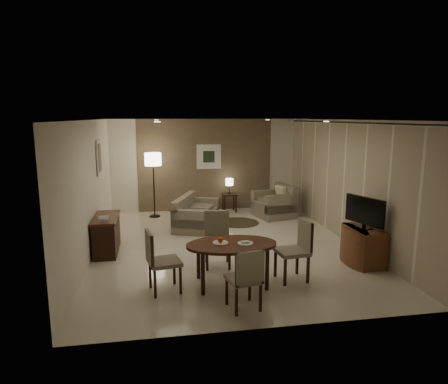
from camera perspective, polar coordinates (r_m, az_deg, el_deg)
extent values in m
cube|color=beige|center=(8.78, 0.22, -7.64)|extent=(5.50, 7.00, 0.00)
cube|color=white|center=(8.33, 0.23, 10.28)|extent=(5.50, 7.00, 0.00)
cube|color=brown|center=(11.88, -2.68, 3.87)|extent=(5.50, 0.00, 2.70)
cube|color=white|center=(8.43, -18.52, 0.50)|extent=(0.00, 7.00, 2.70)
cube|color=white|center=(9.32, 17.14, 1.51)|extent=(0.00, 7.00, 2.70)
cube|color=brown|center=(11.86, -2.67, 3.87)|extent=(3.96, 0.03, 2.70)
cylinder|color=black|center=(9.18, 17.19, 9.48)|extent=(0.03, 6.80, 0.03)
cube|color=silver|center=(11.82, -2.19, 5.07)|extent=(0.72, 0.03, 0.72)
cube|color=#1D311B|center=(11.81, -2.18, 5.06)|extent=(0.34, 0.01, 0.34)
cube|color=silver|center=(9.54, -17.45, 4.73)|extent=(0.03, 0.60, 0.80)
cube|color=gray|center=(9.53, -17.36, 4.73)|extent=(0.01, 0.46, 0.64)
cylinder|color=white|center=(6.41, -9.52, 9.86)|extent=(0.10, 0.10, 0.01)
cylinder|color=white|center=(7.00, 14.40, 9.74)|extent=(0.10, 0.10, 0.01)
cylinder|color=white|center=(10.01, -9.64, 10.12)|extent=(0.10, 0.10, 0.01)
cylinder|color=white|center=(10.40, 6.23, 10.22)|extent=(0.10, 0.10, 0.01)
cylinder|color=white|center=(6.64, -0.52, -7.26)|extent=(0.26, 0.26, 0.02)
cylinder|color=white|center=(6.62, 3.07, -7.33)|extent=(0.26, 0.26, 0.02)
sphere|color=red|center=(6.62, -0.52, -6.82)|extent=(0.09, 0.09, 0.09)
cube|color=white|center=(6.61, 3.07, -7.15)|extent=(0.12, 0.08, 0.03)
cylinder|color=#433926|center=(10.60, 2.04, -4.38)|extent=(1.09, 1.09, 0.01)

